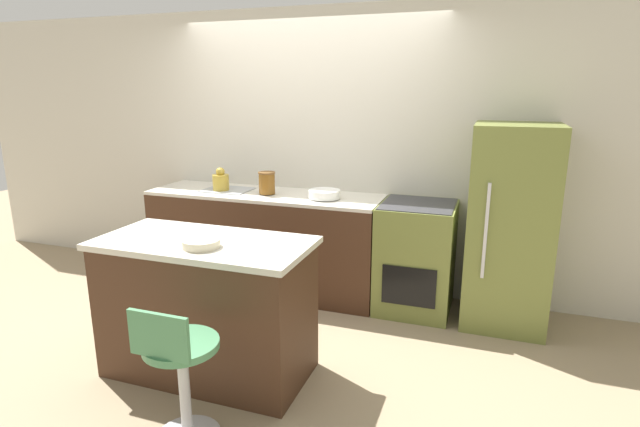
% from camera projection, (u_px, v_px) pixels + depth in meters
% --- Properties ---
extents(ground_plane, '(14.00, 14.00, 0.00)m').
position_uv_depth(ground_plane, '(284.00, 306.00, 4.45)').
color(ground_plane, '#998466').
extents(wall_back, '(8.00, 0.06, 2.60)m').
position_uv_depth(wall_back, '(311.00, 151.00, 4.76)').
color(wall_back, beige).
rests_on(wall_back, ground_plane).
extents(back_counter, '(2.21, 0.64, 0.95)m').
position_uv_depth(back_counter, '(266.00, 241.00, 4.75)').
color(back_counter, '#422819').
rests_on(back_counter, ground_plane).
extents(kitchen_island, '(1.40, 0.69, 0.94)m').
position_uv_depth(kitchen_island, '(207.00, 307.00, 3.32)').
color(kitchen_island, '#422819').
rests_on(kitchen_island, ground_plane).
extents(oven_range, '(0.62, 0.66, 0.95)m').
position_uv_depth(oven_range, '(416.00, 257.00, 4.29)').
color(oven_range, olive).
rests_on(oven_range, ground_plane).
extents(refrigerator, '(0.64, 0.68, 1.63)m').
position_uv_depth(refrigerator, '(510.00, 227.00, 3.97)').
color(refrigerator, olive).
rests_on(refrigerator, ground_plane).
extents(stool_chair, '(0.40, 0.40, 0.84)m').
position_uv_depth(stool_chair, '(180.00, 374.00, 2.64)').
color(stool_chair, '#B7B7BC').
rests_on(stool_chair, ground_plane).
extents(kettle, '(0.15, 0.15, 0.22)m').
position_uv_depth(kettle, '(221.00, 181.00, 4.70)').
color(kettle, '#B29333').
rests_on(kettle, back_counter).
extents(mixing_bowl, '(0.28, 0.28, 0.07)m').
position_uv_depth(mixing_bowl, '(324.00, 194.00, 4.39)').
color(mixing_bowl, white).
rests_on(mixing_bowl, back_counter).
extents(canister_jar, '(0.15, 0.15, 0.20)m').
position_uv_depth(canister_jar, '(267.00, 183.00, 4.55)').
color(canister_jar, brown).
rests_on(canister_jar, back_counter).
extents(fruit_bowl, '(0.23, 0.23, 0.05)m').
position_uv_depth(fruit_bowl, '(201.00, 243.00, 3.06)').
color(fruit_bowl, beige).
rests_on(fruit_bowl, kitchen_island).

